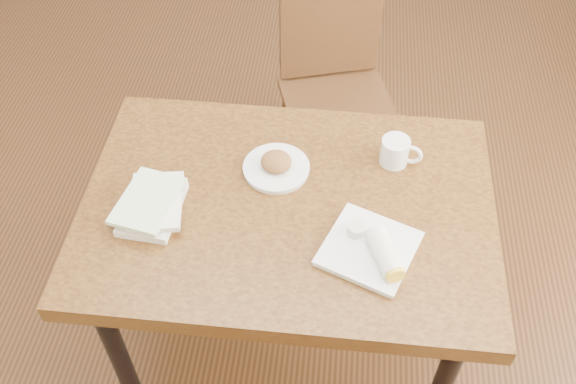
# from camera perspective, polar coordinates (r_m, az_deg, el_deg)

# --- Properties ---
(ground) EXTENTS (4.00, 5.00, 0.01)m
(ground) POSITION_cam_1_polar(r_m,az_deg,el_deg) (2.48, 0.00, -12.40)
(ground) COLOR #472814
(ground) RESTS_ON ground
(table) EXTENTS (1.20, 0.84, 0.75)m
(table) POSITION_cam_1_polar(r_m,az_deg,el_deg) (1.92, 0.00, -2.63)
(table) COLOR brown
(table) RESTS_ON ground
(chair_far) EXTENTS (0.52, 0.52, 0.95)m
(chair_far) POSITION_cam_1_polar(r_m,az_deg,el_deg) (2.60, 4.17, 10.05)
(chair_far) COLOR #492C15
(chair_far) RESTS_ON ground
(plate_scone) EXTENTS (0.20, 0.20, 0.06)m
(plate_scone) POSITION_cam_1_polar(r_m,az_deg,el_deg) (1.93, -1.05, 2.34)
(plate_scone) COLOR white
(plate_scone) RESTS_ON table
(coffee_mug) EXTENTS (0.13, 0.09, 0.09)m
(coffee_mug) POSITION_cam_1_polar(r_m,az_deg,el_deg) (1.97, 9.59, 3.61)
(coffee_mug) COLOR white
(coffee_mug) RESTS_ON table
(plate_burrito) EXTENTS (0.30, 0.30, 0.08)m
(plate_burrito) POSITION_cam_1_polar(r_m,az_deg,el_deg) (1.74, 7.64, -5.10)
(plate_burrito) COLOR white
(plate_burrito) RESTS_ON table
(book_stack) EXTENTS (0.20, 0.25, 0.06)m
(book_stack) POSITION_cam_1_polar(r_m,az_deg,el_deg) (1.86, -11.96, -1.08)
(book_stack) COLOR white
(book_stack) RESTS_ON table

